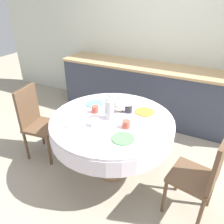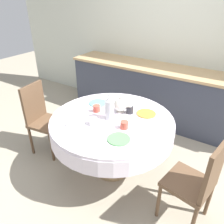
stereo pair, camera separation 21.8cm
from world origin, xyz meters
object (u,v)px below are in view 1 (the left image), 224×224
at_px(chair_right, 36,120).
at_px(coffee_carafe, 109,108).
at_px(chair_left, 202,174).
at_px(teapot, 120,105).

relative_size(chair_right, coffee_carafe, 3.30).
bearing_deg(chair_left, chair_right, 99.15).
distance_m(chair_left, coffee_carafe, 1.13).
relative_size(chair_left, coffee_carafe, 3.30).
xyz_separation_m(chair_right, teapot, (1.04, 0.33, 0.31)).
xyz_separation_m(chair_left, coffee_carafe, (-1.06, 0.17, 0.35)).
distance_m(chair_left, chair_right, 2.07).
bearing_deg(coffee_carafe, chair_left, -9.37).
distance_m(chair_right, coffee_carafe, 1.08).
height_order(chair_left, teapot, chair_left).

